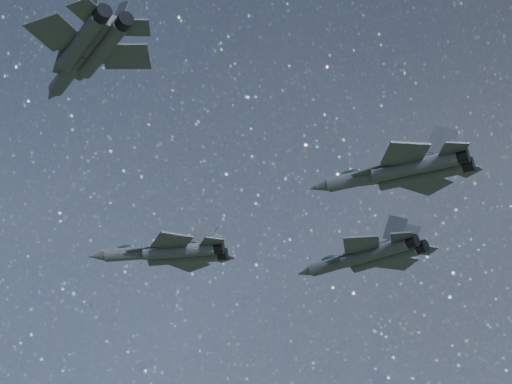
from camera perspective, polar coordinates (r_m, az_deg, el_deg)
The scene contains 4 objects.
jet_lead at distance 94.49m, azimuth -5.75°, elevation -4.04°, with size 16.32×10.76×4.18m.
jet_left at distance 95.56m, azimuth 7.57°, elevation -4.22°, with size 17.45×12.19×4.39m.
jet_right at distance 68.84m, azimuth -11.24°, elevation 9.23°, with size 14.80×9.69×3.81m.
jet_slot at distance 76.75m, azimuth 9.82°, elevation 1.39°, with size 15.89×11.08×4.00m.
Camera 1 is at (44.46, -60.67, 122.64)m, focal length 60.00 mm.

